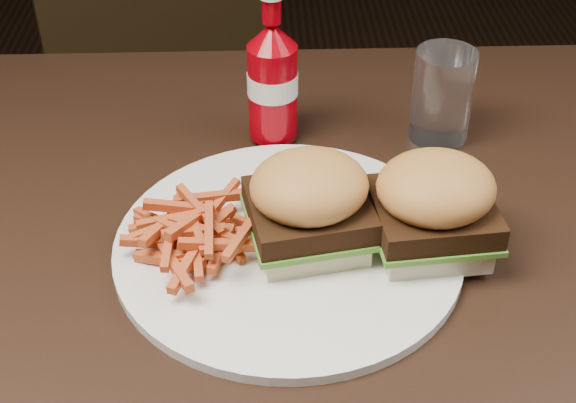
{
  "coord_description": "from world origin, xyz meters",
  "views": [
    {
      "loc": [
        -0.14,
        -0.58,
        1.25
      ],
      "look_at": [
        -0.12,
        -0.0,
        0.8
      ],
      "focal_mm": 50.0,
      "sensor_mm": 36.0,
      "label": 1
    }
  ],
  "objects_px": {
    "plate": "(288,246)",
    "tumbler": "(442,95)",
    "ketchup_bottle": "(273,92)",
    "dining_table": "(406,255)",
    "chair_far": "(148,108)"
  },
  "relations": [
    {
      "from": "plate",
      "to": "tumbler",
      "type": "xyz_separation_m",
      "value": [
        0.18,
        0.19,
        0.05
      ]
    },
    {
      "from": "plate",
      "to": "ketchup_bottle",
      "type": "xyz_separation_m",
      "value": [
        -0.01,
        0.19,
        0.06
      ]
    },
    {
      "from": "plate",
      "to": "ketchup_bottle",
      "type": "height_order",
      "value": "ketchup_bottle"
    },
    {
      "from": "plate",
      "to": "ketchup_bottle",
      "type": "bearing_deg",
      "value": 92.98
    },
    {
      "from": "ketchup_bottle",
      "to": "plate",
      "type": "bearing_deg",
      "value": -87.02
    },
    {
      "from": "dining_table",
      "to": "plate",
      "type": "bearing_deg",
      "value": -174.95
    },
    {
      "from": "tumbler",
      "to": "plate",
      "type": "bearing_deg",
      "value": -133.09
    },
    {
      "from": "ketchup_bottle",
      "to": "tumbler",
      "type": "xyz_separation_m",
      "value": [
        0.19,
        -0.01,
        -0.01
      ]
    },
    {
      "from": "dining_table",
      "to": "plate",
      "type": "relative_size",
      "value": 3.65
    },
    {
      "from": "chair_far",
      "to": "tumbler",
      "type": "distance_m",
      "value": 0.83
    },
    {
      "from": "chair_far",
      "to": "ketchup_bottle",
      "type": "xyz_separation_m",
      "value": [
        0.24,
        -0.61,
        0.38
      ]
    },
    {
      "from": "dining_table",
      "to": "chair_far",
      "type": "height_order",
      "value": "dining_table"
    },
    {
      "from": "ketchup_bottle",
      "to": "tumbler",
      "type": "relative_size",
      "value": 1.04
    },
    {
      "from": "dining_table",
      "to": "chair_far",
      "type": "distance_m",
      "value": 0.92
    },
    {
      "from": "tumbler",
      "to": "dining_table",
      "type": "bearing_deg",
      "value": -108.85
    }
  ]
}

